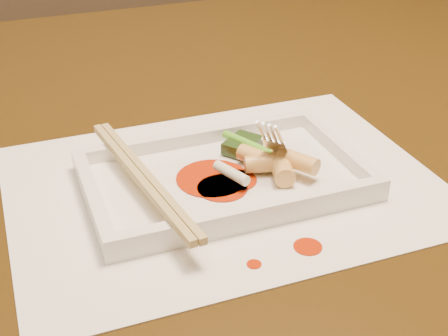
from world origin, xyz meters
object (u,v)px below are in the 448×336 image
object	(u,v)px
placemat	(224,185)
chopstick_a	(138,177)
plate_base	(224,181)
fork	(287,87)
table	(109,205)

from	to	relation	value
placemat	chopstick_a	size ratio (longest dim) A/B	1.80
plate_base	chopstick_a	size ratio (longest dim) A/B	1.17
plate_base	placemat	bearing A→B (deg)	0.00
fork	placemat	bearing A→B (deg)	-165.58
placemat	chopstick_a	xyz separation A→B (m)	(-0.08, 0.00, 0.03)
chopstick_a	fork	distance (m)	0.16
table	fork	bearing A→B (deg)	-41.64
table	chopstick_a	xyz separation A→B (m)	(0.01, -0.16, 0.13)
placemat	fork	size ratio (longest dim) A/B	2.86
plate_base	fork	world-z (taller)	fork
placemat	fork	xyz separation A→B (m)	(0.07, 0.02, 0.08)
table	placemat	size ratio (longest dim) A/B	3.50
table	fork	size ratio (longest dim) A/B	10.00
placemat	table	bearing A→B (deg)	118.94
table	chopstick_a	distance (m)	0.20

